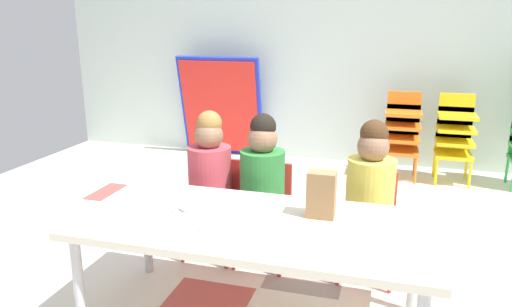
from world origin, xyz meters
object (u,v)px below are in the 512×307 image
(craft_table, at_px, (254,230))
(kid_chair_yellow_stack, at_px, (455,133))
(paper_plate_center_table, at_px, (217,225))
(paper_plate_near_edge, at_px, (190,210))
(seated_child_middle_seat, at_px, (263,176))
(folded_activity_table, at_px, (221,107))
(kid_chair_orange_stack, at_px, (402,130))
(seated_child_near_camera, at_px, (210,171))
(donut_powdered_on_plate, at_px, (190,206))
(seated_child_far_right, at_px, (371,186))
(paper_bag_brown, at_px, (321,194))

(craft_table, xyz_separation_m, kid_chair_yellow_stack, (1.13, 2.58, -0.04))
(paper_plate_center_table, bearing_deg, paper_plate_near_edge, 144.22)
(seated_child_middle_seat, bearing_deg, folded_activity_table, 115.96)
(kid_chair_orange_stack, bearing_deg, seated_child_middle_seat, -111.92)
(seated_child_near_camera, bearing_deg, paper_plate_near_edge, -78.24)
(seated_child_middle_seat, xyz_separation_m, paper_plate_near_edge, (-0.21, -0.57, -0.01))
(donut_powdered_on_plate, bearing_deg, seated_child_middle_seat, 69.82)
(kid_chair_orange_stack, height_order, kid_chair_yellow_stack, same)
(seated_child_near_camera, relative_size, donut_powdered_on_plate, 8.57)
(paper_plate_center_table, bearing_deg, seated_child_far_right, 48.14)
(paper_plate_center_table, xyz_separation_m, donut_powdered_on_plate, (-0.19, 0.14, 0.02))
(paper_plate_near_edge, relative_size, donut_powdered_on_plate, 1.68)
(craft_table, bearing_deg, folded_activity_table, 113.10)
(seated_child_far_right, xyz_separation_m, paper_bag_brown, (-0.20, -0.47, 0.10))
(craft_table, relative_size, seated_child_far_right, 1.78)
(paper_plate_near_edge, bearing_deg, donut_powdered_on_plate, 0.00)
(seated_child_far_right, bearing_deg, paper_plate_near_edge, -145.35)
(seated_child_near_camera, xyz_separation_m, seated_child_middle_seat, (0.33, 0.00, 0.00))
(craft_table, bearing_deg, kid_chair_yellow_stack, 66.37)
(craft_table, bearing_deg, paper_bag_brown, 25.34)
(craft_table, bearing_deg, seated_child_near_camera, 126.74)
(folded_activity_table, bearing_deg, seated_child_middle_seat, -64.04)
(seated_child_near_camera, height_order, kid_chair_orange_stack, seated_child_near_camera)
(seated_child_far_right, relative_size, kid_chair_orange_stack, 1.15)
(paper_plate_near_edge, xyz_separation_m, donut_powdered_on_plate, (0.00, 0.00, 0.02))
(seated_child_far_right, xyz_separation_m, kid_chair_yellow_stack, (0.64, 1.98, -0.10))
(folded_activity_table, bearing_deg, seated_child_far_right, -52.66)
(folded_activity_table, height_order, paper_bag_brown, folded_activity_table)
(craft_table, xyz_separation_m, seated_child_far_right, (0.49, 0.60, 0.06))
(seated_child_near_camera, xyz_separation_m, paper_plate_center_table, (0.31, -0.71, -0.01))
(seated_child_far_right, bearing_deg, donut_powdered_on_plate, -145.35)
(folded_activity_table, bearing_deg, donut_powdered_on_plate, -72.62)
(donut_powdered_on_plate, bearing_deg, seated_child_near_camera, 101.76)
(craft_table, height_order, seated_child_near_camera, seated_child_near_camera)
(seated_child_far_right, distance_m, donut_powdered_on_plate, 1.00)
(seated_child_near_camera, height_order, paper_plate_center_table, seated_child_near_camera)
(seated_child_near_camera, relative_size, seated_child_middle_seat, 1.00)
(folded_activity_table, distance_m, paper_plate_near_edge, 2.93)
(seated_child_far_right, xyz_separation_m, donut_powdered_on_plate, (-0.82, -0.57, 0.01))
(kid_chair_orange_stack, distance_m, folded_activity_table, 1.90)
(kid_chair_yellow_stack, height_order, paper_plate_near_edge, kid_chair_yellow_stack)
(craft_table, distance_m, seated_child_far_right, 0.78)
(seated_child_far_right, xyz_separation_m, paper_plate_center_table, (-0.63, -0.71, -0.01))
(seated_child_middle_seat, height_order, paper_bag_brown, seated_child_middle_seat)
(paper_plate_center_table, bearing_deg, kid_chair_orange_stack, 73.11)
(kid_chair_orange_stack, distance_m, kid_chair_yellow_stack, 0.46)
(kid_chair_yellow_stack, distance_m, donut_powdered_on_plate, 2.94)
(kid_chair_yellow_stack, bearing_deg, seated_child_near_camera, -128.59)
(paper_plate_near_edge, bearing_deg, kid_chair_orange_stack, 68.46)
(craft_table, distance_m, kid_chair_orange_stack, 2.67)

